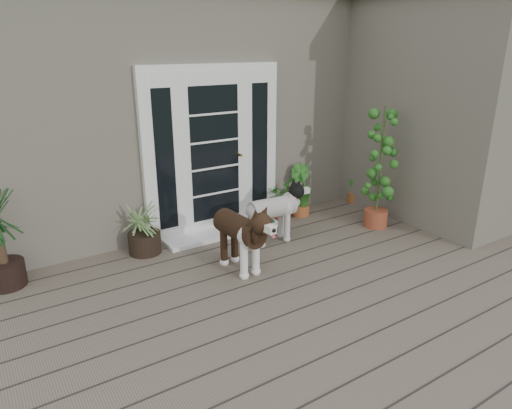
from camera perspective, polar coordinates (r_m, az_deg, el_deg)
deck at (r=4.76m, az=10.10°, el=-11.64°), size 6.20×4.60×0.12m
house_main at (r=7.79m, az=-11.31°, el=12.05°), size 7.40×4.00×3.10m
house_wing at (r=7.10m, az=22.34°, el=10.33°), size 1.60×2.40×3.10m
door_unit at (r=5.92m, az=-5.33°, el=6.64°), size 1.90×0.14×2.15m
door_step at (r=6.07m, az=-4.14°, el=-3.41°), size 1.60×0.40×0.05m
brindle_dog at (r=4.99m, az=-2.07°, el=-4.37°), size 0.43×0.89×0.73m
white_dog at (r=5.70m, az=2.04°, el=-1.59°), size 0.82×0.39×0.67m
spider_plant at (r=5.56m, az=-13.85°, el=-2.61°), size 0.80×0.80×0.68m
herb_a at (r=6.48m, az=3.27°, el=0.19°), size 0.55×0.55×0.49m
herb_b at (r=6.66m, az=5.57°, el=0.89°), size 0.45×0.45×0.54m
herb_c at (r=7.39m, az=12.51°, el=2.43°), size 0.37×0.37×0.56m
sapling at (r=6.26m, az=15.23°, el=4.61°), size 0.52×0.52×1.70m
clog_left at (r=6.41m, az=1.41°, el=-1.88°), size 0.23×0.36×0.10m
clog_right at (r=6.10m, az=-0.07°, el=-2.99°), size 0.33×0.35×0.10m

